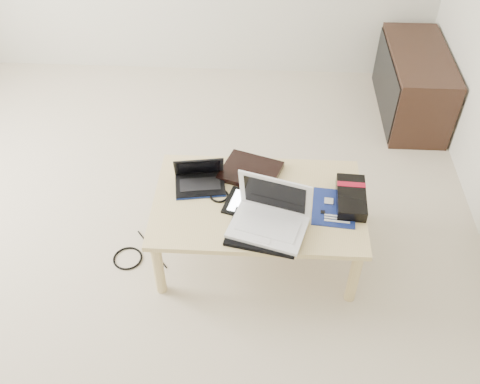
# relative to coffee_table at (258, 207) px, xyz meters

# --- Properties ---
(ground) EXTENTS (4.00, 4.00, 0.00)m
(ground) POSITION_rel_coffee_table_xyz_m (-0.69, -0.03, -0.35)
(ground) COLOR beige
(ground) RESTS_ON ground
(coffee_table) EXTENTS (1.10, 0.70, 0.40)m
(coffee_table) POSITION_rel_coffee_table_xyz_m (0.00, 0.00, 0.00)
(coffee_table) COLOR #D1B87E
(coffee_table) RESTS_ON ground
(media_cabinet) EXTENTS (0.41, 0.90, 0.50)m
(media_cabinet) POSITION_rel_coffee_table_xyz_m (1.08, 1.42, -0.10)
(media_cabinet) COLOR #331D14
(media_cabinet) RESTS_ON ground
(book) EXTENTS (0.37, 0.34, 0.03)m
(book) POSITION_rel_coffee_table_xyz_m (-0.05, 0.22, 0.06)
(book) COLOR black
(book) RESTS_ON coffee_table
(netbook) EXTENTS (0.29, 0.23, 0.18)m
(netbook) POSITION_rel_coffee_table_xyz_m (-0.32, 0.11, 0.09)
(netbook) COLOR black
(netbook) RESTS_ON coffee_table
(tablet) EXTENTS (0.31, 0.26, 0.01)m
(tablet) POSITION_rel_coffee_table_xyz_m (-0.04, -0.04, 0.06)
(tablet) COLOR black
(tablet) RESTS_ON coffee_table
(remote) EXTENTS (0.08, 0.21, 0.02)m
(remote) POSITION_rel_coffee_table_xyz_m (0.08, 0.03, 0.06)
(remote) COLOR silver
(remote) RESTS_ON coffee_table
(neoprene_sleeve) EXTENTS (0.39, 0.32, 0.02)m
(neoprene_sleeve) POSITION_rel_coffee_table_xyz_m (0.03, -0.22, 0.06)
(neoprene_sleeve) COLOR black
(neoprene_sleeve) RESTS_ON coffee_table
(white_laptop) EXTENTS (0.42, 0.35, 0.26)m
(white_laptop) POSITION_rel_coffee_table_xyz_m (0.06, -0.18, 0.12)
(white_laptop) COLOR silver
(white_laptop) RESTS_ON neoprene_sleeve
(motherboard) EXTENTS (0.25, 0.29, 0.01)m
(motherboard) POSITION_rel_coffee_table_xyz_m (0.39, -0.03, 0.05)
(motherboard) COLOR #0C1D4C
(motherboard) RESTS_ON coffee_table
(gpu_box) EXTENTS (0.16, 0.30, 0.07)m
(gpu_box) POSITION_rel_coffee_table_xyz_m (0.48, 0.02, 0.08)
(gpu_box) COLOR black
(gpu_box) RESTS_ON coffee_table
(cable_coil) EXTENTS (0.10, 0.10, 0.01)m
(cable_coil) POSITION_rel_coffee_table_xyz_m (-0.21, 0.02, 0.05)
(cable_coil) COLOR black
(cable_coil) RESTS_ON coffee_table
(floor_cable_coil) EXTENTS (0.20, 0.20, 0.01)m
(floor_cable_coil) POSITION_rel_coffee_table_xyz_m (-0.73, -0.10, -0.35)
(floor_cable_coil) COLOR black
(floor_cable_coil) RESTS_ON ground
(floor_cable_trail) EXTENTS (0.22, 0.27, 0.01)m
(floor_cable_trail) POSITION_rel_coffee_table_xyz_m (-0.60, -0.03, -0.35)
(floor_cable_trail) COLOR black
(floor_cable_trail) RESTS_ON ground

